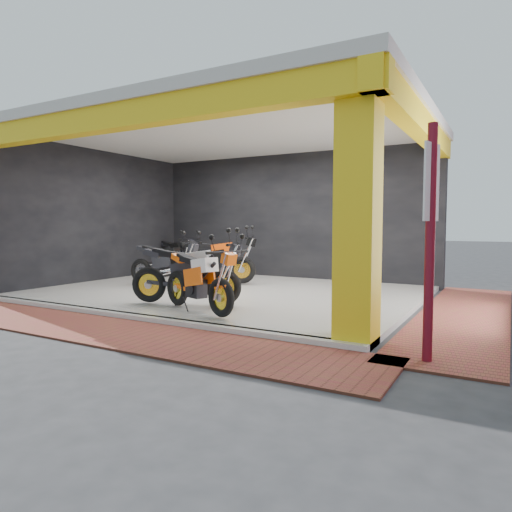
# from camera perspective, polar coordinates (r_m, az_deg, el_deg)

# --- Properties ---
(ground) EXTENTS (80.00, 80.00, 0.00)m
(ground) POSITION_cam_1_polar(r_m,az_deg,el_deg) (8.61, -10.79, -6.57)
(ground) COLOR #2D2D30
(ground) RESTS_ON ground
(showroom_floor) EXTENTS (8.00, 6.00, 0.10)m
(showroom_floor) POSITION_cam_1_polar(r_m,az_deg,el_deg) (10.19, -3.51, -4.58)
(showroom_floor) COLOR white
(showroom_floor) RESTS_ON ground
(showroom_ceiling) EXTENTS (8.40, 6.40, 0.20)m
(showroom_ceiling) POSITION_cam_1_polar(r_m,az_deg,el_deg) (10.28, -3.59, 15.39)
(showroom_ceiling) COLOR beige
(showroom_ceiling) RESTS_ON corner_column
(back_wall) EXTENTS (8.20, 0.20, 3.50)m
(back_wall) POSITION_cam_1_polar(r_m,az_deg,el_deg) (12.79, 4.04, 4.80)
(back_wall) COLOR black
(back_wall) RESTS_ON ground
(left_wall) EXTENTS (0.20, 6.20, 3.50)m
(left_wall) POSITION_cam_1_polar(r_m,az_deg,el_deg) (12.78, -19.23, 4.59)
(left_wall) COLOR black
(left_wall) RESTS_ON ground
(corner_column) EXTENTS (0.50, 0.50, 3.50)m
(corner_column) POSITION_cam_1_polar(r_m,az_deg,el_deg) (5.97, 12.64, 5.64)
(corner_column) COLOR yellow
(corner_column) RESTS_ON ground
(header_beam_front) EXTENTS (8.40, 0.30, 0.40)m
(header_beam_front) POSITION_cam_1_polar(r_m,az_deg,el_deg) (7.92, -15.98, 16.47)
(header_beam_front) COLOR yellow
(header_beam_front) RESTS_ON corner_column
(header_beam_right) EXTENTS (0.30, 6.40, 0.40)m
(header_beam_right) POSITION_cam_1_polar(r_m,az_deg,el_deg) (8.76, 19.81, 15.16)
(header_beam_right) COLOR yellow
(header_beam_right) RESTS_ON corner_column
(floor_kerb) EXTENTS (8.00, 0.20, 0.10)m
(floor_kerb) POSITION_cam_1_polar(r_m,az_deg,el_deg) (7.86, -15.63, -7.29)
(floor_kerb) COLOR white
(floor_kerb) RESTS_ON ground
(paver_front) EXTENTS (9.00, 1.40, 0.03)m
(paver_front) POSITION_cam_1_polar(r_m,az_deg,el_deg) (7.35, -19.97, -8.45)
(paver_front) COLOR brown
(paver_front) RESTS_ON ground
(paver_right) EXTENTS (1.40, 7.00, 0.03)m
(paver_right) POSITION_cam_1_polar(r_m,az_deg,el_deg) (8.63, 24.57, -6.74)
(paver_right) COLOR brown
(paver_right) RESTS_ON ground
(signpost) EXTENTS (0.11, 0.37, 2.67)m
(signpost) POSITION_cam_1_polar(r_m,az_deg,el_deg) (5.41, 20.95, 2.61)
(signpost) COLOR maroon
(signpost) RESTS_ON ground
(moto_hero) EXTENTS (2.20, 1.45, 1.26)m
(moto_hero) POSITION_cam_1_polar(r_m,az_deg,el_deg) (7.09, -4.41, -2.80)
(moto_hero) COLOR #FF5D0A
(moto_hero) RESTS_ON showroom_floor
(moto_row_a) EXTENTS (2.35, 1.45, 1.35)m
(moto_row_a) POSITION_cam_1_polar(r_m,az_deg,el_deg) (8.14, -4.10, -1.62)
(moto_row_a) COLOR black
(moto_row_a) RESTS_ON showroom_floor
(moto_row_b) EXTENTS (2.08, 0.81, 1.26)m
(moto_row_b) POSITION_cam_1_polar(r_m,az_deg,el_deg) (10.51, -8.76, -0.64)
(moto_row_b) COLOR black
(moto_row_b) RESTS_ON showroom_floor
(moto_row_c) EXTENTS (2.40, 1.48, 1.38)m
(moto_row_c) POSITION_cam_1_polar(r_m,az_deg,el_deg) (11.09, -1.75, -0.04)
(moto_row_c) COLOR black
(moto_row_c) RESTS_ON showroom_floor
(moto_row_d) EXTENTS (2.18, 1.34, 1.25)m
(moto_row_d) POSITION_cam_1_polar(r_m,az_deg,el_deg) (13.44, -8.72, 0.35)
(moto_row_d) COLOR black
(moto_row_d) RESTS_ON showroom_floor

